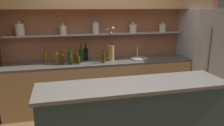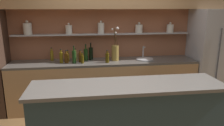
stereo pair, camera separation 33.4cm
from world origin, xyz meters
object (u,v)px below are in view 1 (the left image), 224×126
flower_vase (111,52)px  bottle_spirit_5 (71,57)px  sink_fixture (139,58)px  bottle_oil_8 (63,58)px  bottle_oil_0 (104,58)px  bottle_wine_9 (70,58)px  bottle_oil_1 (46,57)px  bottle_spirit_3 (76,58)px  bottle_wine_10 (86,54)px  bottle_oil_4 (78,60)px  refrigerator (205,55)px  bottle_spirit_6 (62,59)px  bottle_wine_2 (81,55)px  bottle_oil_7 (56,59)px

flower_vase → bottle_spirit_5: size_ratio=2.77×
sink_fixture → bottle_oil_8: bearing=177.6°
bottle_oil_0 → sink_fixture: bearing=10.6°
bottle_oil_0 → bottle_wine_9: bearing=177.3°
bottle_wine_9 → bottle_oil_1: bearing=146.8°
bottle_spirit_3 → sink_fixture: bearing=2.0°
bottle_spirit_3 → bottle_wine_10: bottle_wine_10 is taller
sink_fixture → bottle_oil_1: (-1.78, 0.17, 0.08)m
bottle_oil_4 → refrigerator: bearing=1.8°
refrigerator → bottle_wine_10: bearing=175.7°
refrigerator → bottle_oil_1: (-3.23, 0.22, 0.08)m
sink_fixture → bottle_spirit_6: sink_fixture is taller
bottle_oil_0 → bottle_oil_8: bottle_oil_0 is taller
bottle_spirit_5 → bottle_wine_10: (0.29, 0.04, 0.03)m
bottle_wine_2 → bottle_wine_10: bottle_wine_10 is taller
refrigerator → bottle_spirit_3: 2.69m
bottle_wine_9 → bottle_oil_4: bearing=-7.3°
bottle_spirit_3 → bottle_oil_8: bottle_spirit_3 is taller
bottle_spirit_5 → bottle_oil_7: bottle_oil_7 is taller
flower_vase → bottle_wine_2: flower_vase is taller
refrigerator → bottle_wine_10: (-2.49, 0.19, 0.10)m
flower_vase → bottle_spirit_5: (-0.75, 0.09, -0.08)m
bottle_wine_10 → bottle_oil_8: bearing=-169.9°
bottle_spirit_5 → bottle_wine_2: bearing=-3.7°
bottle_oil_1 → bottle_spirit_6: 0.37m
flower_vase → bottle_wine_9: size_ratio=1.97×
bottle_oil_4 → bottle_wine_10: 0.32m
bottle_oil_4 → bottle_spirit_6: (-0.29, 0.07, 0.01)m
bottle_spirit_5 → bottle_oil_8: size_ratio=1.08×
bottle_spirit_5 → bottle_wine_10: 0.30m
bottle_oil_0 → bottle_wine_10: size_ratio=0.71×
sink_fixture → bottle_oil_7: (-1.59, -0.04, 0.08)m
bottle_spirit_3 → bottle_oil_7: 0.35m
flower_vase → bottle_spirit_3: 0.67m
flower_vase → bottle_spirit_6: size_ratio=2.73×
bottle_oil_4 → sink_fixture: bearing=6.2°
bottle_oil_8 → bottle_wine_10: (0.44, 0.08, 0.04)m
bottle_oil_0 → bottle_spirit_6: size_ratio=1.00×
flower_vase → bottle_spirit_3: bearing=-175.0°
flower_vase → bottle_oil_7: bearing=-176.8°
sink_fixture → bottle_spirit_5: sink_fixture is taller
bottle_wine_2 → bottle_wine_9: bottle_wine_9 is taller
sink_fixture → bottle_spirit_5: bearing=175.7°
bottle_oil_0 → bottle_oil_1: (-1.03, 0.31, 0.01)m
bottle_spirit_6 → bottle_oil_7: (-0.09, 0.02, 0.01)m
sink_fixture → bottle_spirit_3: bearing=-178.0°
refrigerator → bottle_wine_9: size_ratio=5.74×
bottle_oil_8 → bottle_wine_10: size_ratio=0.65×
bottle_oil_4 → bottle_oil_8: (-0.27, 0.19, 0.00)m
flower_vase → bottle_oil_1: size_ratio=2.58×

